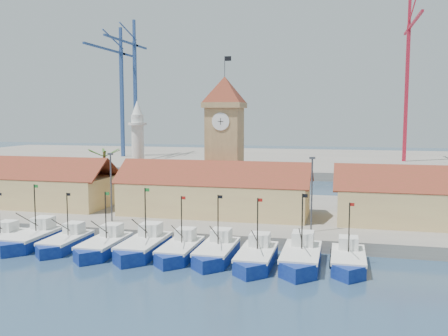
# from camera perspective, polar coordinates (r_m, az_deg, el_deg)

# --- Properties ---
(ground) EXTENTS (400.00, 400.00, 0.00)m
(ground) POSITION_cam_1_polar(r_m,az_deg,el_deg) (52.96, -6.57, -10.94)
(ground) COLOR #1C2E4B
(ground) RESTS_ON ground
(quay) EXTENTS (140.00, 32.00, 1.50)m
(quay) POSITION_cam_1_polar(r_m,az_deg,el_deg) (75.09, -0.28, -5.20)
(quay) COLOR gray
(quay) RESTS_ON ground
(terminal) EXTENTS (240.00, 80.00, 2.00)m
(terminal) POSITION_cam_1_polar(r_m,az_deg,el_deg) (159.16, 7.08, 0.85)
(terminal) COLOR gray
(terminal) RESTS_ON ground
(boat_1) EXTENTS (3.70, 10.15, 7.68)m
(boat_1) POSITION_cam_1_polar(r_m,az_deg,el_deg) (63.73, -21.14, -7.64)
(boat_1) COLOR navy
(boat_1) RESTS_ON ground
(boat_2) EXTENTS (3.31, 9.06, 6.86)m
(boat_2) POSITION_cam_1_polar(r_m,az_deg,el_deg) (61.05, -17.76, -8.20)
(boat_2) COLOR navy
(boat_2) RESTS_ON ground
(boat_3) EXTENTS (3.50, 9.59, 7.26)m
(boat_3) POSITION_cam_1_polar(r_m,az_deg,el_deg) (58.10, -13.68, -8.76)
(boat_3) COLOR navy
(boat_3) RESTS_ON ground
(boat_4) EXTENTS (3.76, 10.31, 7.80)m
(boat_4) POSITION_cam_1_polar(r_m,az_deg,el_deg) (56.71, -9.28, -8.98)
(boat_4) COLOR navy
(boat_4) RESTS_ON ground
(boat_5) EXTENTS (3.40, 9.30, 7.04)m
(boat_5) POSITION_cam_1_polar(r_m,az_deg,el_deg) (55.10, -5.13, -9.46)
(boat_5) COLOR navy
(boat_5) RESTS_ON ground
(boat_6) EXTENTS (3.53, 9.68, 7.32)m
(boat_6) POSITION_cam_1_polar(r_m,az_deg,el_deg) (54.03, -0.92, -9.71)
(boat_6) COLOR navy
(boat_6) RESTS_ON ground
(boat_7) EXTENTS (3.53, 9.68, 7.32)m
(boat_7) POSITION_cam_1_polar(r_m,az_deg,el_deg) (52.18, 3.66, -10.30)
(boat_7) COLOR navy
(boat_7) RESTS_ON ground
(boat_8) EXTENTS (3.79, 10.39, 7.86)m
(boat_8) POSITION_cam_1_polar(r_m,az_deg,el_deg) (52.29, 8.77, -10.27)
(boat_8) COLOR navy
(boat_8) RESTS_ON ground
(boat_9) EXTENTS (3.38, 9.26, 7.01)m
(boat_9) POSITION_cam_1_polar(r_m,az_deg,el_deg) (52.72, 14.01, -10.34)
(boat_9) COLOR navy
(boat_9) RESTS_ON ground
(hall_left) EXTENTS (31.20, 10.13, 7.61)m
(hall_left) POSITION_cam_1_polar(r_m,az_deg,el_deg) (84.50, -22.58, -2.18)
(hall_left) COLOR #DCC179
(hall_left) RESTS_ON quay
(hall_center) EXTENTS (27.04, 10.13, 7.61)m
(hall_center) POSITION_cam_1_polar(r_m,az_deg,el_deg) (70.70, -1.05, -3.25)
(hall_center) COLOR #DCC179
(hall_center) RESTS_ON quay
(clock_tower) EXTENTS (5.80, 5.80, 22.70)m
(clock_tower) POSITION_cam_1_polar(r_m,az_deg,el_deg) (75.65, 0.07, 3.44)
(clock_tower) COLOR tan
(clock_tower) RESTS_ON quay
(minaret) EXTENTS (3.00, 3.00, 16.30)m
(minaret) POSITION_cam_1_polar(r_m,az_deg,el_deg) (82.42, -9.80, 2.02)
(minaret) COLOR silver
(minaret) RESTS_ON quay
(palm_tree) EXTENTS (5.60, 5.03, 8.39)m
(palm_tree) POSITION_cam_1_polar(r_m,az_deg,el_deg) (83.04, -13.48, -0.44)
(palm_tree) COLOR brown
(palm_tree) RESTS_ON quay
(lamp_posts) EXTENTS (80.70, 0.25, 9.03)m
(lamp_posts) POSITION_cam_1_polar(r_m,az_deg,el_deg) (62.56, -2.45, -2.18)
(lamp_posts) COLOR #3F3F44
(lamp_posts) RESTS_ON quay
(crane_blue_far) EXTENTS (1.00, 33.67, 40.98)m
(crane_blue_far) POSITION_cam_1_polar(r_m,az_deg,el_deg) (163.72, -11.86, 9.26)
(crane_blue_far) COLOR navy
(crane_blue_far) RESTS_ON terminal
(crane_blue_near) EXTENTS (1.00, 31.35, 44.33)m
(crane_blue_near) POSITION_cam_1_polar(r_m,az_deg,el_deg) (168.82, -10.30, 9.76)
(crane_blue_near) COLOR navy
(crane_blue_near) RESTS_ON terminal
(crane_red_right) EXTENTS (1.00, 35.35, 45.69)m
(crane_red_right) POSITION_cam_1_polar(r_m,az_deg,el_deg) (152.31, 20.28, 10.30)
(crane_red_right) COLOR #B01B2F
(crane_red_right) RESTS_ON terminal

